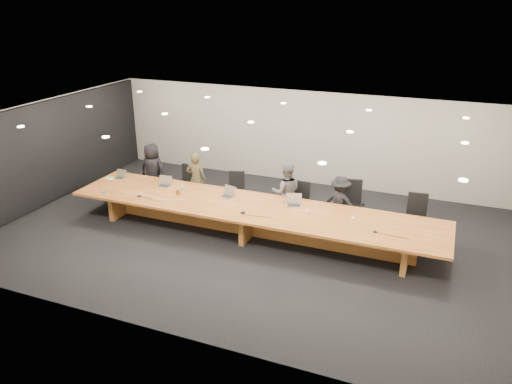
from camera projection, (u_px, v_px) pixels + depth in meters
ground at (251, 235)px, 12.01m from camera, size 12.00×12.00×0.00m
back_wall at (302, 137)px, 14.94m from camera, size 12.00×0.02×2.80m
left_wall_panel at (50, 153)px, 13.56m from camera, size 0.08×7.84×2.74m
conference_table at (251, 215)px, 11.81m from camera, size 9.00×1.80×0.75m
chair_far_left at (149, 178)px, 14.09m from camera, size 0.63×0.63×1.12m
chair_left at (186, 184)px, 13.68m from camera, size 0.58×0.58×1.07m
chair_mid_left at (236, 191)px, 13.31m from camera, size 0.64×0.64×1.02m
chair_mid_right at (299, 202)px, 12.57m from camera, size 0.54×0.54×1.03m
chair_right at (351, 204)px, 12.22m from camera, size 0.73×0.73×1.20m
chair_far_right at (416, 217)px, 11.65m from camera, size 0.60×0.60×1.10m
person_a at (153, 170)px, 14.04m from camera, size 0.77×0.51×1.55m
person_b at (196, 179)px, 13.43m from camera, size 0.59×0.44×1.50m
person_c at (286, 192)px, 12.54m from camera, size 0.89×0.80×1.51m
person_d at (340, 203)px, 12.10m from camera, size 0.93×0.60×1.36m
laptop_a at (119, 174)px, 13.46m from camera, size 0.30×0.22×0.23m
laptop_b at (164, 182)px, 12.88m from camera, size 0.37×0.29×0.27m
laptop_c at (227, 192)px, 12.19m from camera, size 0.41×0.35×0.28m
laptop_d at (294, 201)px, 11.68m from camera, size 0.42×0.36×0.29m
water_bottle at (182, 189)px, 12.50m from camera, size 0.08×0.08×0.21m
amber_mug at (178, 192)px, 12.40m from camera, size 0.10×0.10×0.11m
paper_cup_near at (307, 212)px, 11.33m from camera, size 0.09×0.09×0.08m
paper_cup_far at (353, 219)px, 10.97m from camera, size 0.08×0.08×0.08m
notepad at (111, 178)px, 13.52m from camera, size 0.28×0.24×0.01m
lime_gadget at (111, 177)px, 13.52m from camera, size 0.15×0.11×0.02m
av_box at (105, 193)px, 12.50m from camera, size 0.18×0.15×0.03m
mic_left at (139, 196)px, 12.29m from camera, size 0.17×0.17×0.03m
mic_center at (243, 212)px, 11.36m from camera, size 0.17×0.17×0.03m
mic_right at (375, 232)px, 10.45m from camera, size 0.13×0.13×0.03m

